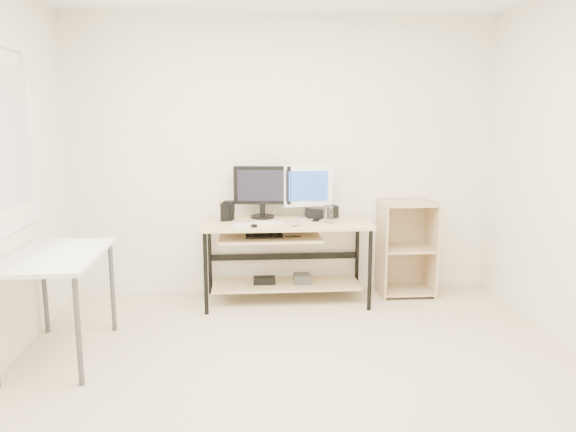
# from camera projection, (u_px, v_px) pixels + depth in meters

# --- Properties ---
(room) EXTENTS (4.01, 4.01, 2.62)m
(room) POSITION_uv_depth(u_px,v_px,m) (283.00, 180.00, 3.34)
(room) COLOR beige
(room) RESTS_ON ground
(desk) EXTENTS (1.50, 0.65, 0.75)m
(desk) POSITION_uv_depth(u_px,v_px,m) (283.00, 244.00, 5.08)
(desk) COLOR #D5BA87
(desk) RESTS_ON ground
(side_table) EXTENTS (0.60, 1.00, 0.75)m
(side_table) POSITION_uv_depth(u_px,v_px,m) (56.00, 265.00, 3.89)
(side_table) COLOR white
(side_table) RESTS_ON ground
(shelf_unit) EXTENTS (0.50, 0.40, 0.90)m
(shelf_unit) POSITION_uv_depth(u_px,v_px,m) (405.00, 247.00, 5.34)
(shelf_unit) COLOR tan
(shelf_unit) RESTS_ON ground
(black_monitor) EXTENTS (0.53, 0.22, 0.48)m
(black_monitor) POSITION_uv_depth(u_px,v_px,m) (262.00, 188.00, 5.16)
(black_monitor) COLOR black
(black_monitor) RESTS_ON desk
(white_imac) EXTENTS (0.46, 0.15, 0.49)m
(white_imac) POSITION_uv_depth(u_px,v_px,m) (308.00, 187.00, 5.19)
(white_imac) COLOR silver
(white_imac) RESTS_ON desk
(keyboard) EXTENTS (0.46, 0.25, 0.02)m
(keyboard) POSITION_uv_depth(u_px,v_px,m) (259.00, 224.00, 4.90)
(keyboard) COLOR white
(keyboard) RESTS_ON desk
(mouse) EXTENTS (0.09, 0.13, 0.04)m
(mouse) POSITION_uv_depth(u_px,v_px,m) (296.00, 223.00, 4.85)
(mouse) COLOR #ABABB0
(mouse) RESTS_ON desk
(center_speaker) EXTENTS (0.18, 0.10, 0.08)m
(center_speaker) POSITION_uv_depth(u_px,v_px,m) (315.00, 214.00, 5.18)
(center_speaker) COLOR black
(center_speaker) RESTS_ON desk
(speaker_left) EXTENTS (0.11, 0.11, 0.18)m
(speaker_left) POSITION_uv_depth(u_px,v_px,m) (229.00, 210.00, 5.09)
(speaker_left) COLOR black
(speaker_left) RESTS_ON desk
(speaker_right) EXTENTS (0.12, 0.12, 0.11)m
(speaker_right) POSITION_uv_depth(u_px,v_px,m) (332.00, 212.00, 5.21)
(speaker_right) COLOR black
(speaker_right) RESTS_ON desk
(audio_controller) EXTENTS (0.09, 0.06, 0.17)m
(audio_controller) POSITION_uv_depth(u_px,v_px,m) (225.00, 212.00, 5.05)
(audio_controller) COLOR black
(audio_controller) RESTS_ON desk
(volume_puck) EXTENTS (0.06, 0.06, 0.02)m
(volume_puck) POSITION_uv_depth(u_px,v_px,m) (254.00, 226.00, 4.79)
(volume_puck) COLOR black
(volume_puck) RESTS_ON desk
(smartphone) EXTENTS (0.10, 0.13, 0.01)m
(smartphone) POSITION_uv_depth(u_px,v_px,m) (316.00, 220.00, 5.08)
(smartphone) COLOR black
(smartphone) RESTS_ON desk
(coaster) EXTENTS (0.12, 0.12, 0.01)m
(coaster) POSITION_uv_depth(u_px,v_px,m) (329.00, 222.00, 4.99)
(coaster) COLOR tan
(coaster) RESTS_ON desk
(drinking_glass) EXTENTS (0.09, 0.09, 0.14)m
(drinking_glass) POSITION_uv_depth(u_px,v_px,m) (329.00, 214.00, 4.97)
(drinking_glass) COLOR white
(drinking_glass) RESTS_ON coaster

